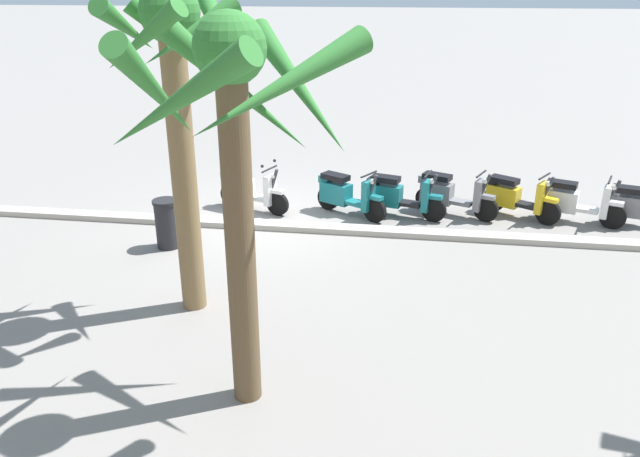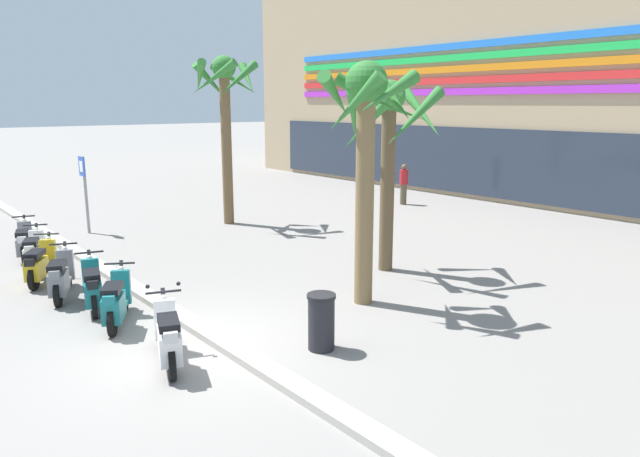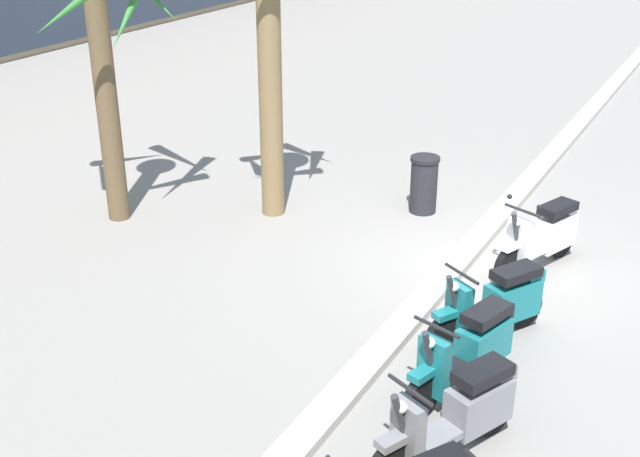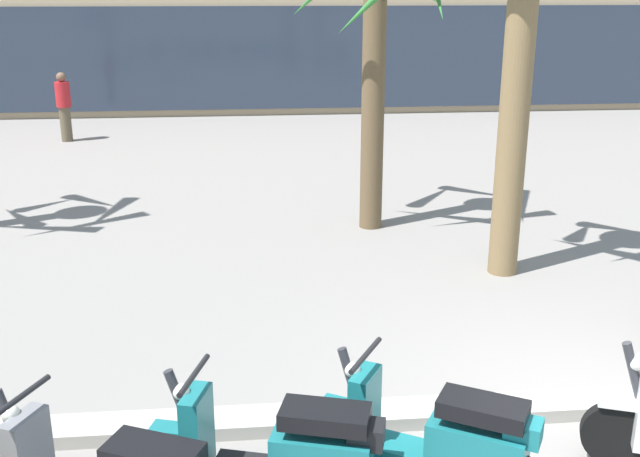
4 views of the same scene
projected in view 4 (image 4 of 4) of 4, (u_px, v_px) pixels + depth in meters
name	position (u px, v px, depth m)	size (l,w,h in m)	color
ground_plane	(624.00, 430.00, 6.34)	(200.00, 200.00, 0.00)	gray
curb_strip	(607.00, 403.00, 6.63)	(60.00, 0.36, 0.12)	#ADA89E
scooter_teal_tail_end	(283.00, 455.00, 5.22)	(1.77, 0.77, 1.04)	black
scooter_teal_last_in_row	(441.00, 442.00, 5.38)	(1.58, 0.99, 1.04)	black
pedestrian_by_palm_tree	(64.00, 105.00, 17.76)	(0.34, 0.34, 1.62)	brown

